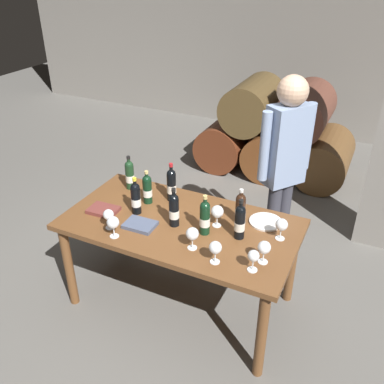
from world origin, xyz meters
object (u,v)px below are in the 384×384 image
at_px(wine_bottle_6, 174,209).
at_px(leather_ledger, 140,225).
at_px(wine_bottle_0, 171,185).
at_px(wine_glass_7, 215,248).
at_px(wine_glass_3, 217,212).
at_px(wine_bottle_1, 147,189).
at_px(wine_glass_6, 253,257).
at_px(wine_glass_0, 282,225).
at_px(wine_glass_1, 264,248).
at_px(wine_bottle_7, 240,221).
at_px(tasting_notebook, 103,210).
at_px(wine_glass_5, 192,234).
at_px(sommelier_presenting, 284,161).
at_px(wine_bottle_4, 136,198).
at_px(wine_glass_4, 109,215).
at_px(serving_plate, 266,222).
at_px(wine_bottle_3, 130,174).
at_px(wine_bottle_2, 205,217).
at_px(dining_table, 180,232).
at_px(wine_bottle_5, 240,208).
at_px(wine_glass_2, 113,223).

distance_m(wine_bottle_6, leather_ledger, 0.27).
xyz_separation_m(wine_bottle_0, wine_glass_7, (0.61, -0.57, -0.03)).
bearing_deg(wine_glass_3, wine_glass_7, -69.00).
distance_m(wine_bottle_1, wine_glass_6, 1.08).
height_order(wine_bottle_0, wine_glass_0, wine_bottle_0).
bearing_deg(wine_bottle_0, wine_glass_1, -26.22).
bearing_deg(wine_bottle_7, tasting_notebook, -172.64).
height_order(wine_glass_5, sommelier_presenting, sommelier_presenting).
relative_size(wine_bottle_4, leather_ledger, 1.34).
relative_size(wine_bottle_1, wine_bottle_6, 0.91).
bearing_deg(wine_glass_4, wine_glass_3, 27.90).
bearing_deg(leather_ledger, serving_plate, 27.16).
bearing_deg(wine_glass_5, leather_ledger, 171.42).
distance_m(wine_bottle_3, wine_glass_3, 0.88).
relative_size(wine_glass_6, wine_glass_7, 0.95).
xyz_separation_m(wine_bottle_6, wine_glass_4, (-0.39, -0.23, -0.02)).
height_order(wine_bottle_0, wine_bottle_7, wine_bottle_0).
xyz_separation_m(wine_glass_1, tasting_notebook, (-1.27, 0.05, -0.10)).
height_order(wine_bottle_0, tasting_notebook, wine_bottle_0).
bearing_deg(wine_glass_0, wine_bottle_4, -172.56).
bearing_deg(wine_glass_0, wine_bottle_2, -162.12).
xyz_separation_m(dining_table, sommelier_presenting, (0.54, 0.75, 0.37)).
relative_size(wine_bottle_3, wine_glass_5, 1.82).
bearing_deg(wine_glass_1, wine_glass_4, -174.54).
bearing_deg(leather_ledger, tasting_notebook, 170.42).
distance_m(wine_bottle_2, wine_glass_6, 0.49).
bearing_deg(wine_bottle_4, wine_glass_4, -103.75).
bearing_deg(wine_glass_5, wine_bottle_5, 67.93).
distance_m(wine_bottle_1, wine_glass_5, 0.69).
relative_size(wine_bottle_7, wine_glass_7, 1.91).
bearing_deg(wine_bottle_2, wine_glass_6, -28.82).
height_order(dining_table, leather_ledger, leather_ledger).
relative_size(wine_bottle_4, wine_glass_7, 1.89).
bearing_deg(wine_glass_6, wine_glass_5, 174.66).
bearing_deg(tasting_notebook, wine_bottle_7, 4.32).
bearing_deg(wine_bottle_2, leather_ledger, -164.00).
xyz_separation_m(wine_bottle_3, leather_ledger, (0.37, -0.45, -0.11)).
relative_size(wine_glass_4, wine_glass_7, 0.97).
xyz_separation_m(dining_table, wine_bottle_3, (-0.60, 0.28, 0.22)).
bearing_deg(wine_bottle_6, wine_glass_7, -31.48).
bearing_deg(wine_bottle_1, wine_glass_3, -6.34).
xyz_separation_m(wine_bottle_5, wine_bottle_6, (-0.41, -0.24, 0.01)).
bearing_deg(wine_bottle_1, dining_table, -22.01).
distance_m(wine_bottle_3, wine_bottle_5, 0.99).
bearing_deg(wine_bottle_6, wine_glass_2, -135.03).
height_order(wine_bottle_3, wine_glass_2, wine_bottle_3).
distance_m(wine_bottle_3, serving_plate, 1.17).
bearing_deg(wine_bottle_7, wine_glass_6, -56.24).
relative_size(wine_glass_3, wine_glass_7, 1.05).
relative_size(wine_bottle_3, wine_bottle_6, 0.97).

